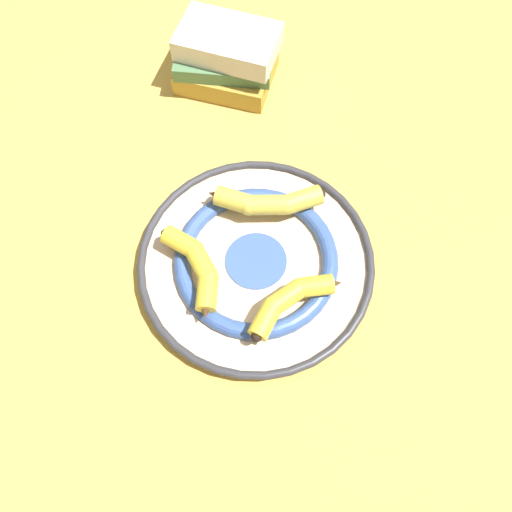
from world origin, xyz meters
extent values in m
plane|color=gold|center=(0.00, 0.00, 0.00)|extent=(2.80, 2.80, 0.00)
cylinder|color=beige|center=(-0.01, 0.02, 0.01)|extent=(0.38, 0.38, 0.02)
torus|color=#385699|center=(-0.01, 0.02, 0.02)|extent=(0.27, 0.27, 0.03)
cylinder|color=#385699|center=(-0.01, 0.02, 0.02)|extent=(0.10, 0.10, 0.00)
torus|color=#333338|center=(-0.01, 0.02, 0.02)|extent=(0.39, 0.39, 0.01)
cylinder|color=yellow|center=(0.06, -0.06, 0.05)|extent=(0.06, 0.04, 0.03)
cylinder|color=yellow|center=(0.01, -0.06, 0.05)|extent=(0.06, 0.05, 0.03)
cylinder|color=yellow|center=(-0.03, -0.09, 0.05)|extent=(0.06, 0.06, 0.03)
sphere|color=yellow|center=(0.04, -0.05, 0.05)|extent=(0.03, 0.03, 0.03)
sphere|color=yellow|center=(-0.01, -0.07, 0.05)|extent=(0.03, 0.03, 0.03)
cone|color=#472D19|center=(0.09, -0.06, 0.05)|extent=(0.03, 0.03, 0.02)
sphere|color=black|center=(-0.05, -0.11, 0.05)|extent=(0.02, 0.02, 0.02)
cylinder|color=yellow|center=(-0.10, -0.02, 0.05)|extent=(0.05, 0.06, 0.03)
cylinder|color=yellow|center=(-0.10, 0.03, 0.05)|extent=(0.04, 0.06, 0.03)
cylinder|color=yellow|center=(-0.12, 0.07, 0.05)|extent=(0.06, 0.06, 0.03)
sphere|color=yellow|center=(-0.09, 0.00, 0.05)|extent=(0.03, 0.03, 0.03)
sphere|color=yellow|center=(-0.10, 0.05, 0.05)|extent=(0.03, 0.03, 0.03)
cone|color=#472D19|center=(-0.11, -0.05, 0.05)|extent=(0.03, 0.03, 0.02)
sphere|color=black|center=(-0.14, 0.09, 0.05)|extent=(0.02, 0.02, 0.02)
cylinder|color=gold|center=(-0.02, 0.12, 0.05)|extent=(0.07, 0.06, 0.03)
cylinder|color=gold|center=(0.03, 0.10, 0.05)|extent=(0.07, 0.05, 0.03)
cylinder|color=gold|center=(0.09, 0.10, 0.05)|extent=(0.06, 0.04, 0.03)
sphere|color=gold|center=(0.00, 0.11, 0.05)|extent=(0.03, 0.03, 0.03)
sphere|color=gold|center=(0.06, 0.09, 0.05)|extent=(0.03, 0.03, 0.03)
cone|color=#472D19|center=(-0.05, 0.14, 0.05)|extent=(0.04, 0.04, 0.03)
sphere|color=black|center=(0.12, 0.10, 0.05)|extent=(0.02, 0.02, 0.02)
cube|color=#B28933|center=(0.04, 0.44, 0.02)|extent=(0.23, 0.21, 0.04)
cube|color=white|center=(0.04, 0.44, 0.02)|extent=(0.21, 0.20, 0.04)
cube|color=#4C754C|center=(0.04, 0.43, 0.06)|extent=(0.21, 0.18, 0.03)
cube|color=white|center=(0.04, 0.44, 0.06)|extent=(0.20, 0.17, 0.02)
cube|color=silver|center=(0.05, 0.43, 0.09)|extent=(0.22, 0.20, 0.04)
cube|color=white|center=(0.04, 0.44, 0.09)|extent=(0.20, 0.18, 0.03)
camera|label=1|loc=(-0.10, -0.30, 0.77)|focal=35.00mm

